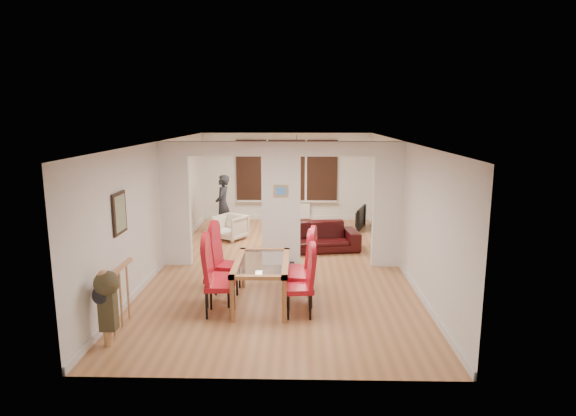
{
  "coord_description": "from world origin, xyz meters",
  "views": [
    {
      "loc": [
        0.37,
        -9.78,
        3.14
      ],
      "look_at": [
        0.13,
        0.6,
        1.11
      ],
      "focal_mm": 30.0,
      "sensor_mm": 36.0,
      "label": 1
    }
  ],
  "objects_px": {
    "dining_table": "(262,282)",
    "dining_chair_ra": "(299,284)",
    "dining_chair_rb": "(299,270)",
    "bowl": "(297,229)",
    "dining_chair_lb": "(219,273)",
    "bottle": "(302,225)",
    "sofa": "(311,237)",
    "dining_chair_la": "(220,280)",
    "dining_chair_lc": "(227,261)",
    "coffee_table": "(306,234)",
    "dining_chair_rc": "(299,265)",
    "armchair": "(231,227)",
    "person": "(223,205)",
    "television": "(357,218)"
  },
  "relations": [
    {
      "from": "dining_chair_la",
      "to": "dining_chair_lc",
      "type": "distance_m",
      "value": 1.01
    },
    {
      "from": "sofa",
      "to": "bowl",
      "type": "xyz_separation_m",
      "value": [
        -0.33,
        0.99,
        -0.05
      ]
    },
    {
      "from": "coffee_table",
      "to": "bowl",
      "type": "distance_m",
      "value": 0.3
    },
    {
      "from": "dining_table",
      "to": "person",
      "type": "height_order",
      "value": "person"
    },
    {
      "from": "dining_chair_la",
      "to": "dining_chair_ra",
      "type": "bearing_deg",
      "value": -3.19
    },
    {
      "from": "dining_chair_lb",
      "to": "bowl",
      "type": "relative_size",
      "value": 5.45
    },
    {
      "from": "dining_chair_rb",
      "to": "dining_chair_rc",
      "type": "distance_m",
      "value": 0.52
    },
    {
      "from": "dining_chair_rb",
      "to": "television",
      "type": "xyz_separation_m",
      "value": [
        1.62,
        5.46,
        -0.28
      ]
    },
    {
      "from": "dining_chair_rb",
      "to": "dining_table",
      "type": "bearing_deg",
      "value": -170.82
    },
    {
      "from": "dining_chair_ra",
      "to": "bowl",
      "type": "relative_size",
      "value": 5.34
    },
    {
      "from": "armchair",
      "to": "bowl",
      "type": "relative_size",
      "value": 3.52
    },
    {
      "from": "bottle",
      "to": "dining_chair_ra",
      "type": "bearing_deg",
      "value": -90.8
    },
    {
      "from": "television",
      "to": "armchair",
      "type": "bearing_deg",
      "value": 128.76
    },
    {
      "from": "dining_chair_rb",
      "to": "bottle",
      "type": "bearing_deg",
      "value": 98.38
    },
    {
      "from": "dining_chair_rc",
      "to": "bottle",
      "type": "distance_m",
      "value": 3.76
    },
    {
      "from": "dining_chair_rc",
      "to": "person",
      "type": "xyz_separation_m",
      "value": [
        -2.03,
        4.28,
        0.28
      ]
    },
    {
      "from": "dining_chair_la",
      "to": "dining_chair_rb",
      "type": "distance_m",
      "value": 1.34
    },
    {
      "from": "person",
      "to": "bottle",
      "type": "distance_m",
      "value": 2.2
    },
    {
      "from": "coffee_table",
      "to": "dining_chair_lb",
      "type": "bearing_deg",
      "value": -108.91
    },
    {
      "from": "dining_chair_rb",
      "to": "bowl",
      "type": "bearing_deg",
      "value": 100.24
    },
    {
      "from": "dining_chair_la",
      "to": "bottle",
      "type": "height_order",
      "value": "dining_chair_la"
    },
    {
      "from": "bottle",
      "to": "dining_chair_lb",
      "type": "bearing_deg",
      "value": -108.15
    },
    {
      "from": "dining_chair_lc",
      "to": "person",
      "type": "bearing_deg",
      "value": 111.64
    },
    {
      "from": "dining_chair_ra",
      "to": "person",
      "type": "distance_m",
      "value": 5.65
    },
    {
      "from": "coffee_table",
      "to": "bottle",
      "type": "relative_size",
      "value": 4.06
    },
    {
      "from": "dining_chair_lc",
      "to": "bottle",
      "type": "height_order",
      "value": "dining_chair_lc"
    },
    {
      "from": "bottle",
      "to": "dining_chair_rb",
      "type": "bearing_deg",
      "value": -90.87
    },
    {
      "from": "dining_chair_ra",
      "to": "bottle",
      "type": "relative_size",
      "value": 4.04
    },
    {
      "from": "coffee_table",
      "to": "bottle",
      "type": "height_order",
      "value": "bottle"
    },
    {
      "from": "dining_chair_la",
      "to": "bottle",
      "type": "xyz_separation_m",
      "value": [
        1.32,
        4.74,
        -0.2
      ]
    },
    {
      "from": "dining_chair_rb",
      "to": "coffee_table",
      "type": "bearing_deg",
      "value": 97.17
    },
    {
      "from": "dining_table",
      "to": "dining_chair_lb",
      "type": "distance_m",
      "value": 0.73
    },
    {
      "from": "coffee_table",
      "to": "bottle",
      "type": "xyz_separation_m",
      "value": [
        -0.09,
        -0.09,
        0.25
      ]
    },
    {
      "from": "sofa",
      "to": "bottle",
      "type": "distance_m",
      "value": 1.04
    },
    {
      "from": "dining_chair_rc",
      "to": "coffee_table",
      "type": "xyz_separation_m",
      "value": [
        0.16,
        3.84,
        -0.39
      ]
    },
    {
      "from": "armchair",
      "to": "dining_chair_lb",
      "type": "bearing_deg",
      "value": -52.54
    },
    {
      "from": "armchair",
      "to": "dining_chair_lc",
      "type": "bearing_deg",
      "value": -50.81
    },
    {
      "from": "dining_chair_rb",
      "to": "sofa",
      "type": "bearing_deg",
      "value": 94.65
    },
    {
      "from": "armchair",
      "to": "coffee_table",
      "type": "relative_size",
      "value": 0.66
    },
    {
      "from": "person",
      "to": "bowl",
      "type": "bearing_deg",
      "value": 78.9
    },
    {
      "from": "dining_chair_lc",
      "to": "person",
      "type": "height_order",
      "value": "person"
    },
    {
      "from": "dining_chair_la",
      "to": "sofa",
      "type": "bearing_deg",
      "value": 64.86
    },
    {
      "from": "dining_chair_ra",
      "to": "dining_chair_rc",
      "type": "relative_size",
      "value": 1.03
    },
    {
      "from": "dining_table",
      "to": "bottle",
      "type": "distance_m",
      "value": 4.32
    },
    {
      "from": "dining_table",
      "to": "armchair",
      "type": "relative_size",
      "value": 2.29
    },
    {
      "from": "dining_table",
      "to": "dining_chair_ra",
      "type": "xyz_separation_m",
      "value": [
        0.63,
        -0.47,
        0.15
      ]
    },
    {
      "from": "dining_chair_lb",
      "to": "sofa",
      "type": "relative_size",
      "value": 0.49
    },
    {
      "from": "dining_chair_ra",
      "to": "coffee_table",
      "type": "bearing_deg",
      "value": 81.88
    },
    {
      "from": "dining_chair_la",
      "to": "bottle",
      "type": "relative_size",
      "value": 4.36
    },
    {
      "from": "dining_chair_lb",
      "to": "coffee_table",
      "type": "distance_m",
      "value": 4.65
    }
  ]
}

